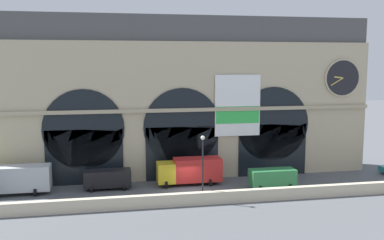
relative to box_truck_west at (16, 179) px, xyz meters
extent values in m
plane|color=#54565B|center=(18.72, -2.36, -1.70)|extent=(200.00, 200.00, 0.00)
cube|color=beige|center=(18.72, -7.12, -1.06)|extent=(90.00, 0.70, 1.28)
cube|color=#BCAD8C|center=(18.72, 4.88, 6.64)|extent=(48.41, 4.49, 16.67)
cube|color=#4C4C4C|center=(18.72, 5.18, 16.54)|extent=(48.41, 3.89, 3.13)
cube|color=black|center=(7.19, 2.59, 1.56)|extent=(8.87, 0.20, 6.52)
cylinder|color=black|center=(7.19, 2.59, 4.82)|extent=(9.34, 0.20, 9.34)
cube|color=black|center=(18.72, 2.59, 1.56)|extent=(8.87, 0.20, 6.52)
cylinder|color=black|center=(18.72, 2.59, 4.82)|extent=(9.34, 0.20, 9.34)
cube|color=black|center=(30.25, 2.59, 1.56)|extent=(8.87, 0.20, 6.52)
cylinder|color=black|center=(30.25, 2.59, 4.82)|extent=(9.34, 0.20, 9.34)
cylinder|color=#BCAD8C|center=(39.37, 2.49, 10.53)|extent=(4.79, 0.25, 4.79)
cylinder|color=black|center=(39.37, 2.37, 10.53)|extent=(4.44, 0.06, 4.44)
cube|color=gold|center=(38.77, 2.31, 10.61)|extent=(1.23, 0.04, 0.30)
cube|color=gold|center=(38.55, 2.29, 10.07)|extent=(1.70, 0.04, 1.03)
cube|color=white|center=(25.58, 2.47, 7.27)|extent=(5.71, 0.12, 7.51)
cube|color=green|center=(25.58, 2.39, 6.11)|extent=(5.48, 0.04, 2.09)
cube|color=tan|center=(18.72, 2.49, 6.86)|extent=(48.41, 0.50, 0.44)
cube|color=#ADB2B7|center=(0.89, 0.00, 0.07)|extent=(5.50, 2.30, 2.70)
cylinder|color=black|center=(2.14, -1.04, -1.28)|extent=(0.28, 0.84, 0.84)
cylinder|color=black|center=(2.14, 1.03, -1.28)|extent=(0.28, 0.84, 0.84)
cube|color=black|center=(9.77, 0.14, -0.43)|extent=(5.20, 2.00, 1.86)
cylinder|color=black|center=(8.00, -0.76, -1.36)|extent=(0.28, 0.68, 0.68)
cylinder|color=black|center=(8.00, 1.04, -1.36)|extent=(0.28, 0.68, 0.68)
cylinder|color=black|center=(11.54, -0.76, -1.36)|extent=(0.28, 0.68, 0.68)
cylinder|color=black|center=(11.54, 1.04, -1.36)|extent=(0.28, 0.68, 0.68)
cube|color=gold|center=(16.39, 0.25, -0.13)|extent=(2.00, 2.30, 2.30)
cube|color=red|center=(20.14, 0.25, 0.07)|extent=(5.50, 2.30, 2.70)
cylinder|color=black|center=(16.29, -0.79, -1.28)|extent=(0.28, 0.84, 0.84)
cylinder|color=black|center=(16.29, 1.28, -1.28)|extent=(0.28, 0.84, 0.84)
cylinder|color=black|center=(21.39, -0.79, -1.28)|extent=(0.28, 0.84, 0.84)
cylinder|color=black|center=(21.39, 1.28, -1.28)|extent=(0.28, 0.84, 0.84)
cube|color=#2D7A42|center=(28.12, -3.04, -0.43)|extent=(5.20, 2.00, 1.86)
cylinder|color=black|center=(26.35, -3.94, -1.36)|extent=(0.28, 0.68, 0.68)
cylinder|color=black|center=(26.35, -2.14, -1.36)|extent=(0.28, 0.68, 0.68)
cylinder|color=black|center=(29.89, -3.94, -1.36)|extent=(0.28, 0.68, 0.68)
cylinder|color=black|center=(29.89, -2.14, -1.36)|extent=(0.28, 0.68, 0.68)
cylinder|color=black|center=(44.85, 0.88, -1.40)|extent=(0.28, 0.60, 0.60)
cylinder|color=black|center=(19.32, -6.32, 1.55)|extent=(0.16, 0.16, 6.50)
sphere|color=#F2EDCC|center=(19.32, -6.32, 4.98)|extent=(0.44, 0.44, 0.44)
camera|label=1|loc=(10.07, -48.84, 12.59)|focal=41.05mm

